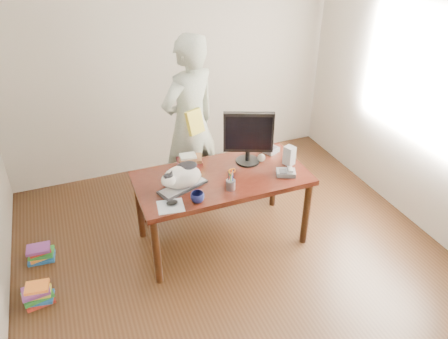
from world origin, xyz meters
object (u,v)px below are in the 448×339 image
speaker (289,155)px  person (190,125)px  desk (219,185)px  book_stack (190,160)px  calculator (269,149)px  keyboard (183,187)px  mouse (172,202)px  pen_cup (231,184)px  book_pile_a (38,294)px  book_pile_b (40,253)px  cat (181,176)px  phone (286,172)px  baseball (261,158)px  coffee_mug (197,197)px  monitor (248,135)px

speaker → person: person is taller
desk → book_stack: bearing=129.4°
calculator → keyboard: bearing=173.5°
mouse → book_stack: book_stack is taller
pen_cup → book_pile_a: (-1.74, 0.03, -0.72)m
pen_cup → book_pile_b: (-1.71, 0.58, -0.74)m
book_stack → calculator: 0.83m
pen_cup → book_pile_b: size_ratio=0.82×
mouse → cat: bearing=62.1°
cat → phone: 0.99m
cat → baseball: (0.87, 0.18, -0.09)m
coffee_mug → speaker: 1.06m
phone → book_stack: book_stack is taller
baseball → book_pile_a: bearing=-171.9°
cat → mouse: cat is taller
monitor → calculator: (0.30, 0.14, -0.27)m
mouse → book_pile_b: mouse is taller
keyboard → calculator: bearing=-3.7°
baseball → speaker: bearing=-32.6°
desk → cat: cat is taller
keyboard → speaker: (1.08, 0.03, 0.08)m
keyboard → coffee_mug: 0.26m
pen_cup → book_stack: (-0.20, 0.56, -0.02)m
pen_cup → phone: 0.57m
calculator → book_pile_a: bearing=166.9°
book_stack → book_pile_a: 1.78m
keyboard → phone: (0.96, -0.14, 0.01)m
mouse → person: person is taller
cat → keyboard: bearing=8.4°
pen_cup → phone: pen_cup is taller
calculator → book_pile_a: (-2.37, -0.47, -0.69)m
monitor → mouse: size_ratio=5.02×
mouse → book_pile_b: size_ratio=0.41×
person → book_pile_a: size_ratio=7.00×
phone → book_pile_a: phone is taller
book_pile_a → book_pile_b: (0.03, 0.55, -0.02)m
mouse → coffee_mug: (0.21, -0.04, 0.02)m
desk → monitor: (0.32, 0.05, 0.45)m
coffee_mug → monitor: bearing=33.5°
coffee_mug → book_pile_a: (-1.41, 0.10, -0.71)m
coffee_mug → calculator: coffee_mug is taller
desk → pen_cup: pen_cup is taller
pen_cup → mouse: bearing=-176.1°
book_stack → book_pile_a: (-1.54, -0.53, -0.70)m
desk → coffee_mug: size_ratio=13.81×
pen_cup → book_stack: bearing=109.8°
cat → pen_cup: 0.44m
cat → book_pile_b: size_ratio=1.64×
phone → keyboard: bearing=-164.7°
cat → book_pile_b: bearing=140.9°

